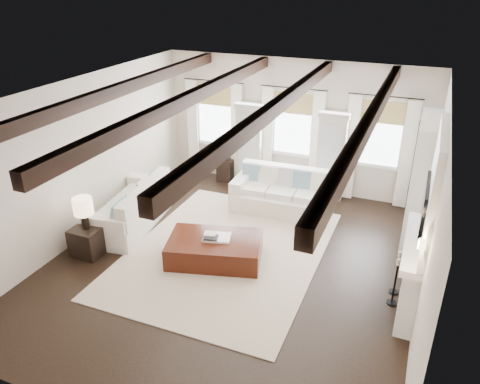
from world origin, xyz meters
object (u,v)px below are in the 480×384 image
at_px(sofa_back, 283,194).
at_px(ottoman, 215,250).
at_px(side_table_front, 88,241).
at_px(side_table_back, 226,170).
at_px(sofa_left, 133,209).

distance_m(sofa_back, ottoman, 2.55).
bearing_deg(side_table_front, side_table_back, 76.33).
height_order(ottoman, side_table_front, side_table_front).
xyz_separation_m(ottoman, side_table_front, (-2.36, -0.71, 0.05)).
relative_size(ottoman, side_table_front, 3.07).
distance_m(sofa_back, side_table_back, 2.16).
xyz_separation_m(sofa_left, side_table_front, (-0.16, -1.27, -0.11)).
bearing_deg(side_table_back, sofa_back, -28.77).
height_order(ottoman, side_table_back, side_table_back).
bearing_deg(side_table_back, side_table_front, -103.67).
height_order(sofa_left, ottoman, sofa_left).
xyz_separation_m(sofa_left, ottoman, (2.20, -0.56, -0.16)).
relative_size(ottoman, side_table_back, 2.98).
bearing_deg(ottoman, sofa_back, 62.13).
bearing_deg(ottoman, side_table_front, -178.21).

